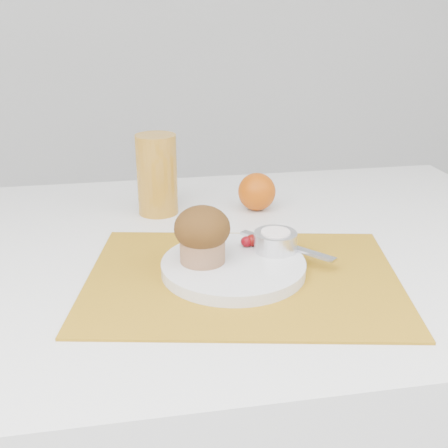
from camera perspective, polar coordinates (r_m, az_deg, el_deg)
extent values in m
cube|color=white|center=(1.15, -0.14, -19.60)|extent=(1.20, 0.80, 0.75)
cube|color=#B07B18|center=(0.83, 1.91, -5.49)|extent=(0.51, 0.42, 0.00)
cylinder|color=silver|center=(0.84, 0.96, -4.34)|extent=(0.25, 0.25, 0.02)
cylinder|color=silver|center=(0.88, 5.23, -1.76)|extent=(0.07, 0.07, 0.03)
cylinder|color=white|center=(0.87, 5.27, -0.90)|extent=(0.06, 0.06, 0.01)
ellipsoid|color=#590208|center=(0.89, 2.30, -1.79)|extent=(0.02, 0.02, 0.02)
ellipsoid|color=#4F0402|center=(0.89, 2.88, -1.65)|extent=(0.02, 0.02, 0.02)
cube|color=#B5B7BE|center=(0.89, 6.33, -2.17)|extent=(0.12, 0.14, 0.00)
sphere|color=#C44F06|center=(1.10, 3.35, 3.30)|extent=(0.07, 0.07, 0.07)
cylinder|color=#B87E22|center=(1.07, -6.82, 5.00)|extent=(0.10, 0.10, 0.15)
cylinder|color=#A4724F|center=(0.83, -2.20, -2.67)|extent=(0.08, 0.08, 0.04)
ellipsoid|color=#311B09|center=(0.82, -2.23, -0.41)|extent=(0.08, 0.08, 0.07)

